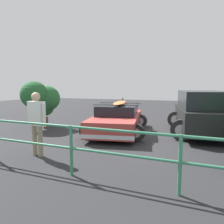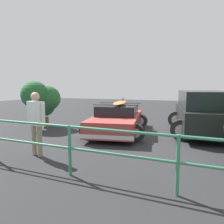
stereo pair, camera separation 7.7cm
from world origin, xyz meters
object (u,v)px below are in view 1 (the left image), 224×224
at_px(suv_car, 202,112).
at_px(sedan_car, 117,119).
at_px(person_bystander, 37,118).
at_px(bush_near_left, 42,99).

bearing_deg(suv_car, sedan_car, 16.96).
height_order(person_bystander, bush_near_left, bush_near_left).
relative_size(sedan_car, bush_near_left, 2.11).
xyz_separation_m(sedan_car, suv_car, (-3.36, -1.02, 0.34)).
xyz_separation_m(suv_car, person_bystander, (4.36, 4.85, 0.17)).
relative_size(person_bystander, bush_near_left, 0.82).
distance_m(suv_car, bush_near_left, 7.19).
relative_size(sedan_car, person_bystander, 2.57).
relative_size(suv_car, bush_near_left, 2.13).
bearing_deg(bush_near_left, suv_car, -169.42).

